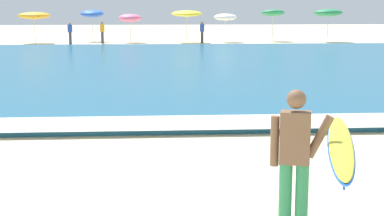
% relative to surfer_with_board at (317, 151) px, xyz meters
% --- Properties ---
extents(sea, '(120.00, 28.00, 0.14)m').
position_rel_surfer_with_board_xyz_m(sea, '(-3.46, 19.64, -0.96)').
color(sea, '#1E6084').
rests_on(sea, ground).
extents(surf_foam, '(120.00, 1.62, 0.01)m').
position_rel_surfer_with_board_xyz_m(surf_foam, '(-3.46, 6.24, -0.89)').
color(surf_foam, white).
rests_on(surf_foam, sea).
extents(surfer_with_board, '(1.27, 2.71, 1.73)m').
position_rel_surfer_with_board_xyz_m(surfer_with_board, '(0.00, 0.00, 0.00)').
color(surfer_with_board, '#338E56').
rests_on(surfer_with_board, ground).
extents(beach_umbrella_1, '(2.28, 2.29, 2.26)m').
position_rel_surfer_with_board_xyz_m(beach_umbrella_1, '(-10.33, 37.50, 0.96)').
color(beach_umbrella_1, beige).
rests_on(beach_umbrella_1, ground).
extents(beach_umbrella_2, '(1.78, 1.82, 2.46)m').
position_rel_surfer_with_board_xyz_m(beach_umbrella_2, '(-6.35, 39.52, 1.07)').
color(beach_umbrella_2, beige).
rests_on(beach_umbrella_2, ground).
extents(beach_umbrella_3, '(1.72, 1.73, 2.11)m').
position_rel_surfer_with_board_xyz_m(beach_umbrella_3, '(-3.41, 37.96, 0.77)').
color(beach_umbrella_3, beige).
rests_on(beach_umbrella_3, ground).
extents(beach_umbrella_4, '(2.28, 2.30, 2.41)m').
position_rel_surfer_with_board_xyz_m(beach_umbrella_4, '(0.79, 37.63, 1.10)').
color(beach_umbrella_4, beige).
rests_on(beach_umbrella_4, ground).
extents(beach_umbrella_5, '(1.71, 1.73, 2.15)m').
position_rel_surfer_with_board_xyz_m(beach_umbrella_5, '(3.71, 37.99, 0.83)').
color(beach_umbrella_5, beige).
rests_on(beach_umbrella_5, ground).
extents(beach_umbrella_6, '(1.78, 1.82, 2.49)m').
position_rel_surfer_with_board_xyz_m(beach_umbrella_6, '(7.49, 38.79, 1.13)').
color(beach_umbrella_6, beige).
rests_on(beach_umbrella_6, ground).
extents(beach_umbrella_7, '(2.14, 2.17, 2.50)m').
position_rel_surfer_with_board_xyz_m(beach_umbrella_7, '(11.50, 37.74, 1.14)').
color(beach_umbrella_7, beige).
rests_on(beach_umbrella_7, ground).
extents(beachgoer_near_row_left, '(0.32, 0.20, 1.58)m').
position_rel_surfer_with_board_xyz_m(beachgoer_near_row_left, '(1.85, 36.60, -0.19)').
color(beachgoer_near_row_left, '#383842').
rests_on(beachgoer_near_row_left, ground).
extents(beachgoer_near_row_mid, '(0.32, 0.20, 1.58)m').
position_rel_surfer_with_board_xyz_m(beachgoer_near_row_mid, '(-5.37, 36.64, -0.19)').
color(beachgoer_near_row_mid, '#383842').
rests_on(beachgoer_near_row_mid, ground).
extents(beachgoer_near_row_right, '(0.32, 0.20, 1.58)m').
position_rel_surfer_with_board_xyz_m(beachgoer_near_row_right, '(-7.59, 36.06, -0.19)').
color(beachgoer_near_row_right, '#383842').
rests_on(beachgoer_near_row_right, ground).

